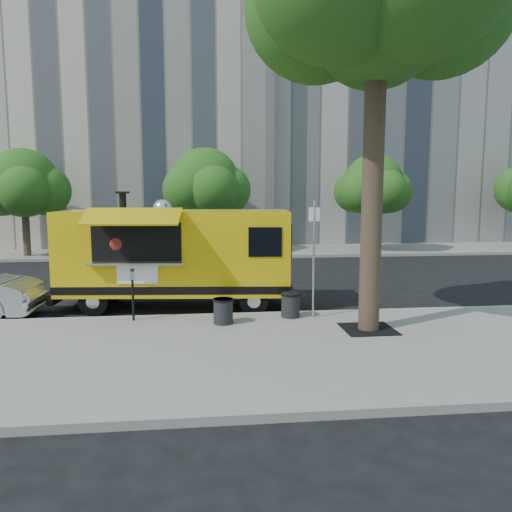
{
  "coord_description": "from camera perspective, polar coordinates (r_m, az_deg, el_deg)",
  "views": [
    {
      "loc": [
        -1.31,
        -13.84,
        3.37
      ],
      "look_at": [
        0.25,
        0.0,
        1.56
      ],
      "focal_mm": 35.0,
      "sensor_mm": 36.0,
      "label": 1
    }
  ],
  "objects": [
    {
      "name": "curb",
      "position": [
        13.39,
        -0.63,
        -6.86
      ],
      "size": [
        60.0,
        0.14,
        0.16
      ],
      "primitive_type": "cube",
      "color": "#999993",
      "rests_on": "ground"
    },
    {
      "name": "far_tree_b",
      "position": [
        26.55,
        -5.82,
        8.35
      ],
      "size": [
        3.6,
        3.6,
        5.5
      ],
      "color": "#33261C",
      "rests_on": "far_sidewalk"
    },
    {
      "name": "food_truck",
      "position": [
        14.55,
        -9.24,
        0.2
      ],
      "size": [
        6.95,
        3.44,
        3.35
      ],
      "rotation": [
        0.0,
        0.0,
        -0.09
      ],
      "color": "gold",
      "rests_on": "ground"
    },
    {
      "name": "sign_post",
      "position": [
        12.71,
        6.61,
        0.46
      ],
      "size": [
        0.28,
        0.06,
        3.0
      ],
      "color": "silver",
      "rests_on": "sidewalk"
    },
    {
      "name": "building_left",
      "position": [
        37.47,
        -17.67,
        20.37
      ],
      "size": [
        22.0,
        14.0,
        24.0
      ],
      "primitive_type": "cube",
      "color": "beige",
      "rests_on": "ground"
    },
    {
      "name": "far_tree_c",
      "position": [
        27.85,
        13.23,
        7.91
      ],
      "size": [
        3.24,
        3.24,
        5.21
      ],
      "color": "#33261C",
      "rests_on": "far_sidewalk"
    },
    {
      "name": "tree_well",
      "position": [
        12.15,
        12.71,
        -8.15
      ],
      "size": [
        1.2,
        1.2,
        0.02
      ],
      "primitive_type": "cube",
      "color": "black",
      "rests_on": "sidewalk"
    },
    {
      "name": "trash_bin_left",
      "position": [
        12.31,
        -3.77,
        -6.21
      ],
      "size": [
        0.52,
        0.52,
        0.62
      ],
      "color": "black",
      "rests_on": "sidewalk"
    },
    {
      "name": "building_mid",
      "position": [
        39.73,
        13.85,
        16.79
      ],
      "size": [
        20.0,
        14.0,
        20.0
      ],
      "primitive_type": "cube",
      "color": "#9A9490",
      "rests_on": "ground"
    },
    {
      "name": "far_tree_a",
      "position": [
        27.55,
        -25.04,
        7.54
      ],
      "size": [
        3.42,
        3.42,
        5.36
      ],
      "color": "#33261C",
      "rests_on": "far_sidewalk"
    },
    {
      "name": "ground",
      "position": [
        14.31,
        -1.01,
        -6.24
      ],
      "size": [
        120.0,
        120.0,
        0.0
      ],
      "primitive_type": "plane",
      "color": "black",
      "rests_on": "ground"
    },
    {
      "name": "trash_bin_right",
      "position": [
        12.94,
        3.97,
        -5.53
      ],
      "size": [
        0.52,
        0.52,
        0.62
      ],
      "color": "black",
      "rests_on": "sidewalk"
    },
    {
      "name": "sidewalk",
      "position": [
        10.46,
        1.1,
        -10.97
      ],
      "size": [
        60.0,
        6.0,
        0.15
      ],
      "primitive_type": "cube",
      "color": "gray",
      "rests_on": "ground"
    },
    {
      "name": "parking_meter",
      "position": [
        12.83,
        -13.92,
        -3.56
      ],
      "size": [
        0.11,
        0.11,
        1.33
      ],
      "color": "black",
      "rests_on": "sidewalk"
    },
    {
      "name": "far_sidewalk",
      "position": [
        27.57,
        -3.66,
        0.51
      ],
      "size": [
        60.0,
        5.0,
        0.15
      ],
      "primitive_type": "cube",
      "color": "gray",
      "rests_on": "ground"
    }
  ]
}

